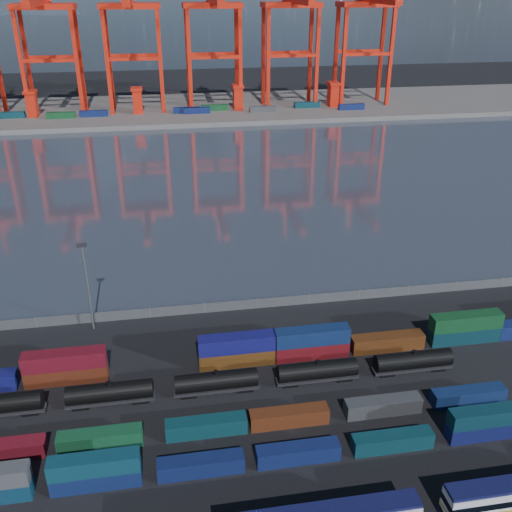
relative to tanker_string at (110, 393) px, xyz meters
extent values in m
plane|color=black|center=(25.68, -4.95, -1.97)|extent=(700.00, 700.00, 0.00)
plane|color=#323A48|center=(25.68, 100.05, -1.96)|extent=(700.00, 700.00, 0.00)
cube|color=#514F4C|center=(25.68, 205.05, -0.97)|extent=(700.00, 70.00, 2.00)
cube|color=#0F1139|center=(23.93, -26.93, 2.57)|extent=(22.48, 2.43, 0.45)
cube|color=#0F1D4C|center=(-0.76, -15.09, -0.79)|extent=(10.86, 2.21, 2.35)
cube|color=#0E394A|center=(-0.76, -15.09, 1.56)|extent=(10.86, 2.21, 2.35)
cube|color=#0F1B4C|center=(11.96, -15.09, -0.79)|extent=(10.86, 2.21, 2.35)
cube|color=#101C50|center=(24.43, -15.09, -0.79)|extent=(10.86, 2.21, 2.35)
cube|color=#0C343F|center=(37.18, -15.09, -0.79)|extent=(10.86, 2.21, 2.35)
cube|color=#0F154D|center=(50.43, -15.09, -0.79)|extent=(10.86, 2.21, 2.35)
cube|color=#0B2F3B|center=(50.43, -15.09, 1.56)|extent=(10.86, 2.21, 2.35)
cube|color=maroon|center=(-13.27, -8.32, -0.77)|extent=(11.06, 2.25, 2.40)
cube|color=#144E2D|center=(-0.83, -8.32, -0.77)|extent=(11.06, 2.25, 2.40)
cube|color=#0C363E|center=(13.24, -8.32, -0.77)|extent=(11.06, 2.25, 2.40)
cube|color=#572611|center=(24.75, -8.32, -0.77)|extent=(11.06, 2.25, 2.40)
cube|color=#383A3D|center=(38.45, -8.32, -0.77)|extent=(11.06, 2.25, 2.40)
cube|color=#0F234F|center=(51.55, -8.32, -0.77)|extent=(11.06, 2.25, 2.40)
cube|color=#592111|center=(-6.96, 6.50, -0.63)|extent=(12.36, 2.51, 2.68)
cube|color=maroon|center=(-6.96, 6.50, 2.05)|extent=(12.36, 2.51, 2.68)
cube|color=#583211|center=(19.51, 6.50, -0.63)|extent=(12.36, 2.51, 2.68)
cube|color=navy|center=(19.51, 6.50, 2.05)|extent=(12.36, 2.51, 2.68)
cube|color=maroon|center=(31.72, 6.50, -0.63)|extent=(12.36, 2.51, 2.68)
cube|color=navy|center=(31.72, 6.50, 2.05)|extent=(12.36, 2.51, 2.68)
cube|color=#532A10|center=(44.82, 6.50, -0.63)|extent=(12.36, 2.51, 2.68)
cube|color=#0A2F39|center=(58.59, 6.50, -0.63)|extent=(12.36, 2.51, 2.68)
cube|color=#124522|center=(58.59, 6.50, 2.05)|extent=(12.36, 2.51, 2.68)
cube|color=black|center=(-11.24, 0.00, -1.69)|extent=(2.37, 1.70, 0.57)
cylinder|color=black|center=(0.00, 0.00, 0.21)|extent=(12.31, 2.75, 2.75)
cylinder|color=black|center=(0.00, 0.00, 1.72)|extent=(0.76, 0.76, 0.47)
cube|color=black|center=(0.00, 0.00, -1.31)|extent=(12.78, 1.89, 0.38)
cube|color=black|center=(-4.26, 0.00, -1.69)|extent=(2.37, 1.70, 0.57)
cube|color=black|center=(4.26, 0.00, -1.69)|extent=(2.37, 1.70, 0.57)
cylinder|color=black|center=(15.50, 0.00, 0.21)|extent=(12.31, 2.75, 2.75)
cylinder|color=black|center=(15.50, 0.00, 1.72)|extent=(0.76, 0.76, 0.47)
cube|color=black|center=(15.50, 0.00, -1.31)|extent=(12.78, 1.89, 0.38)
cube|color=black|center=(11.24, 0.00, -1.69)|extent=(2.37, 1.70, 0.57)
cube|color=black|center=(19.76, 0.00, -1.69)|extent=(2.37, 1.70, 0.57)
cylinder|color=black|center=(31.00, 0.00, 0.21)|extent=(12.31, 2.75, 2.75)
cylinder|color=black|center=(31.00, 0.00, 1.72)|extent=(0.76, 0.76, 0.47)
cube|color=black|center=(31.00, 0.00, -1.31)|extent=(12.78, 1.89, 0.38)
cube|color=black|center=(26.74, 0.00, -1.69)|extent=(2.37, 1.70, 0.57)
cube|color=black|center=(35.26, 0.00, -1.69)|extent=(2.37, 1.70, 0.57)
cylinder|color=black|center=(46.50, 0.00, 0.21)|extent=(12.31, 2.75, 2.75)
cylinder|color=black|center=(46.50, 0.00, 1.72)|extent=(0.76, 0.76, 0.47)
cube|color=black|center=(46.50, 0.00, -1.31)|extent=(12.78, 1.89, 0.38)
cube|color=black|center=(42.24, 0.00, -1.69)|extent=(2.37, 1.70, 0.57)
cube|color=black|center=(50.76, 0.00, -1.69)|extent=(2.37, 1.70, 0.57)
cube|color=#595B5E|center=(25.68, 23.05, -0.97)|extent=(160.00, 0.06, 2.00)
cylinder|color=slate|center=(-14.32, 23.05, -0.87)|extent=(0.12, 0.12, 2.20)
cylinder|color=slate|center=(-4.32, 23.05, -0.87)|extent=(0.12, 0.12, 2.20)
cylinder|color=slate|center=(5.68, 23.05, -0.87)|extent=(0.12, 0.12, 2.20)
cylinder|color=slate|center=(15.68, 23.05, -0.87)|extent=(0.12, 0.12, 2.20)
cylinder|color=slate|center=(25.68, 23.05, -0.87)|extent=(0.12, 0.12, 2.20)
cylinder|color=slate|center=(35.68, 23.05, -0.87)|extent=(0.12, 0.12, 2.20)
cylinder|color=slate|center=(45.68, 23.05, -0.87)|extent=(0.12, 0.12, 2.20)
cylinder|color=slate|center=(55.68, 23.05, -0.87)|extent=(0.12, 0.12, 2.20)
cylinder|color=slate|center=(65.68, 23.05, -0.87)|extent=(0.12, 0.12, 2.20)
cylinder|color=slate|center=(75.68, 23.05, -0.87)|extent=(0.12, 0.12, 2.20)
cylinder|color=slate|center=(-4.32, 21.05, 6.03)|extent=(0.36, 0.36, 16.00)
cube|color=black|center=(-4.32, 21.05, 14.33)|extent=(1.60, 0.40, 0.60)
cube|color=red|center=(-45.55, 193.92, 21.00)|extent=(1.63, 1.63, 45.93)
cube|color=red|center=(-45.55, 206.17, 21.00)|extent=(1.63, 1.63, 45.93)
cube|color=red|center=(-23.09, 193.92, 21.00)|extent=(1.63, 1.63, 45.93)
cube|color=red|center=(-23.09, 206.17, 21.00)|extent=(1.63, 1.63, 45.93)
cube|color=red|center=(-34.32, 193.92, 23.29)|extent=(22.45, 1.43, 1.43)
cube|color=red|center=(-34.32, 206.17, 23.29)|extent=(22.45, 1.43, 1.43)
cube|color=red|center=(-34.32, 200.05, 43.96)|extent=(25.52, 14.29, 2.25)
cube|color=red|center=(-34.32, 187.80, 46.00)|extent=(3.06, 48.99, 2.55)
cube|color=red|center=(-10.55, 193.92, 21.00)|extent=(1.63, 1.63, 45.93)
cube|color=red|center=(-10.55, 206.17, 21.00)|extent=(1.63, 1.63, 45.93)
cube|color=red|center=(11.91, 193.92, 21.00)|extent=(1.63, 1.63, 45.93)
cube|color=red|center=(11.91, 206.17, 21.00)|extent=(1.63, 1.63, 45.93)
cube|color=red|center=(0.68, 193.92, 23.29)|extent=(22.45, 1.43, 1.43)
cube|color=red|center=(0.68, 206.17, 23.29)|extent=(22.45, 1.43, 1.43)
cube|color=red|center=(0.68, 200.05, 43.96)|extent=(25.52, 14.29, 2.25)
cube|color=red|center=(0.68, 187.80, 46.00)|extent=(3.06, 48.99, 2.55)
cube|color=red|center=(24.45, 193.92, 21.00)|extent=(1.63, 1.63, 45.93)
cube|color=red|center=(24.45, 206.17, 21.00)|extent=(1.63, 1.63, 45.93)
cube|color=red|center=(46.91, 193.92, 21.00)|extent=(1.63, 1.63, 45.93)
cube|color=red|center=(46.91, 206.17, 21.00)|extent=(1.63, 1.63, 45.93)
cube|color=red|center=(35.68, 193.92, 23.29)|extent=(22.45, 1.43, 1.43)
cube|color=red|center=(35.68, 206.17, 23.29)|extent=(22.45, 1.43, 1.43)
cube|color=red|center=(35.68, 200.05, 43.96)|extent=(25.52, 14.29, 2.25)
cube|color=red|center=(35.68, 187.80, 46.00)|extent=(3.06, 48.99, 2.55)
cube|color=red|center=(59.45, 193.92, 21.00)|extent=(1.63, 1.63, 45.93)
cube|color=red|center=(59.45, 206.17, 21.00)|extent=(1.63, 1.63, 45.93)
cube|color=red|center=(81.91, 193.92, 21.00)|extent=(1.63, 1.63, 45.93)
cube|color=red|center=(81.91, 206.17, 21.00)|extent=(1.63, 1.63, 45.93)
cube|color=red|center=(70.68, 193.92, 23.29)|extent=(22.45, 1.43, 1.43)
cube|color=red|center=(70.68, 206.17, 23.29)|extent=(22.45, 1.43, 1.43)
cube|color=red|center=(70.68, 200.05, 43.96)|extent=(25.52, 14.29, 2.25)
cube|color=red|center=(70.68, 187.80, 46.00)|extent=(3.06, 48.99, 2.55)
cube|color=red|center=(94.45, 193.92, 21.00)|extent=(1.63, 1.63, 45.93)
cube|color=red|center=(94.45, 206.17, 21.00)|extent=(1.63, 1.63, 45.93)
cube|color=red|center=(116.91, 193.92, 21.00)|extent=(1.63, 1.63, 45.93)
cube|color=red|center=(116.91, 206.17, 21.00)|extent=(1.63, 1.63, 45.93)
cube|color=red|center=(105.68, 193.92, 23.29)|extent=(22.45, 1.43, 1.43)
cube|color=red|center=(105.68, 206.17, 23.29)|extent=(22.45, 1.43, 1.43)
cube|color=red|center=(105.68, 200.05, 43.96)|extent=(25.52, 14.29, 2.25)
cube|color=red|center=(105.68, 187.80, 46.00)|extent=(3.06, 48.99, 2.55)
cube|color=navy|center=(26.34, 189.72, 1.33)|extent=(12.00, 2.44, 2.60)
cube|color=navy|center=(97.02, 185.97, 1.33)|extent=(12.00, 2.44, 2.60)
cube|color=navy|center=(22.04, 191.13, 1.33)|extent=(12.00, 2.44, 2.60)
cube|color=#0C3842|center=(-53.61, 193.53, 1.33)|extent=(12.00, 2.44, 2.60)
cube|color=#3F4244|center=(56.06, 187.75, 1.33)|extent=(12.00, 2.44, 2.60)
cube|color=#144C23|center=(-32.07, 189.24, 1.33)|extent=(12.00, 2.44, 2.60)
cube|color=navy|center=(-18.48, 190.57, 1.33)|extent=(12.00, 2.44, 2.60)
cube|color=#144C23|center=(35.02, 194.53, 1.33)|extent=(12.00, 2.44, 2.60)
cube|color=#0C3842|center=(78.09, 193.87, 1.33)|extent=(12.00, 2.44, 2.60)
cube|color=red|center=(-44.32, 195.05, 5.03)|extent=(4.00, 6.00, 10.00)
cube|color=red|center=(-44.32, 195.05, 10.53)|extent=(5.00, 7.00, 1.20)
cube|color=red|center=(0.68, 195.05, 5.03)|extent=(4.00, 6.00, 10.00)
cube|color=red|center=(0.68, 195.05, 10.53)|extent=(5.00, 7.00, 1.20)
cube|color=red|center=(45.68, 195.05, 5.03)|extent=(4.00, 6.00, 10.00)
cube|color=red|center=(45.68, 195.05, 10.53)|extent=(5.00, 7.00, 1.20)
cube|color=red|center=(90.68, 195.05, 5.03)|extent=(4.00, 6.00, 10.00)
cube|color=red|center=(90.68, 195.05, 10.53)|extent=(5.00, 7.00, 1.20)
camera|label=1|loc=(10.09, -68.13, 53.96)|focal=40.00mm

